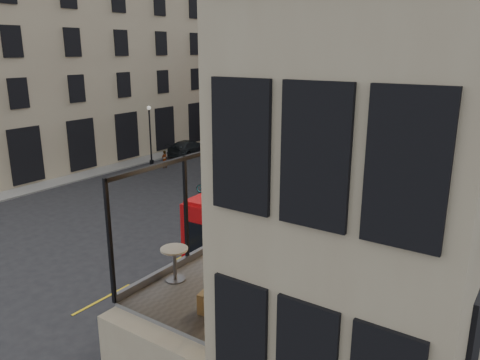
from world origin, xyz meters
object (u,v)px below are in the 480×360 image
Objects in this scene: cafe_table_mid at (249,226)px; cafe_chair_a at (211,301)px; street_lamp_b at (339,127)px; cafe_chair_c at (312,250)px; cafe_chair_d at (339,213)px; traffic_light_far at (234,126)px; cafe_table_near at (175,259)px; pedestrian_a at (217,134)px; car_c at (189,148)px; pedestrian_c at (344,142)px; bus_near at (292,215)px; street_lamp_a at (150,139)px; car_a at (228,162)px; bicycle at (208,187)px; pedestrian_e at (164,159)px; cafe_chair_b at (326,239)px; car_b at (358,153)px; cyclist at (305,189)px; traffic_light_near at (271,182)px; pedestrian_b at (283,145)px; bus_far at (257,125)px; cafe_table_far at (316,193)px.

cafe_chair_a reaches higher than cafe_table_mid.
street_lamp_b is 5.96× the size of cafe_chair_c.
traffic_light_far is at bearing 131.13° from cafe_chair_d.
cafe_table_mid is at bearing -54.06° from traffic_light_far.
pedestrian_a is at bearing 125.89° from cafe_table_near.
pedestrian_c reaches higher than car_c.
car_c is (-2.00, -4.87, -1.68)m from traffic_light_far.
bus_near is at bearing 133.95° from cafe_chair_d.
pedestrian_c is at bearing 54.69° from street_lamp_a.
cafe_table_near reaches higher than car_c.
car_a is 6.47m from bicycle.
pedestrian_e reaches higher than bicycle.
street_lamp_a is 1.03× the size of car_c.
cafe_chair_b is 0.94× the size of cafe_chair_c.
car_b is 2.50× the size of pedestrian_a.
pedestrian_e is 1.84× the size of cafe_table_near.
cafe_chair_b is (13.08, -33.84, 4.09)m from pedestrian_c.
street_lamp_b reaches higher than cafe_table_mid.
street_lamp_a is 16.13m from cyclist.
traffic_light_far is 5.53m from car_c.
cyclist is (15.99, -1.39, -1.53)m from street_lamp_a.
traffic_light_near is 19.77m from pedestrian_b.
cafe_table_near is 4.52m from cafe_chair_b.
cafe_chair_b is (24.64, -17.51, 2.46)m from street_lamp_a.
cafe_chair_a is at bearing -70.60° from bus_near.
cyclist is (13.17, -14.51, -1.36)m from bus_far.
bus_far is 19.64m from cyclist.
cafe_table_mid is (0.16, 3.06, -0.08)m from cafe_table_near.
bus_far is at bearing -160.56° from street_lamp_b.
cyclist is at bearing 111.23° from cafe_chair_a.
cafe_chair_a is (1.24, -7.74, -0.22)m from cafe_table_far.
cafe_chair_b is at bearing -54.54° from bus_far.
street_lamp_a is at bearing 137.42° from cafe_chair_a.
bus_near is 7.89m from cafe_chair_b.
cafe_table_mid is at bearing -155.43° from bicycle.
bus_far is 11.49× the size of cafe_chair_a.
cafe_table_near is 0.96× the size of cafe_chair_a.
cafe_table_mid is at bearing -157.53° from cafe_chair_b.
car_a is (-4.14, -13.83, -1.59)m from street_lamp_b.
cafe_table_far reaches higher than car_b.
cafe_chair_a is at bearing -63.46° from traffic_light_near.
traffic_light_near and traffic_light_far have the same top height.
bus_near is 5.94m from cafe_chair_d.
traffic_light_near is 25.71m from pedestrian_a.
cafe_table_mid is 0.83× the size of cafe_chair_a.
pedestrian_a is 14.15m from pedestrian_c.
cafe_chair_a is (17.18, -24.25, 4.06)m from car_a.
cafe_table_mid is (6.57, -12.37, 2.66)m from traffic_light_near.
street_lamp_b is at bearing 19.44° from bus_far.
pedestrian_a is at bearing 132.94° from cafe_table_far.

